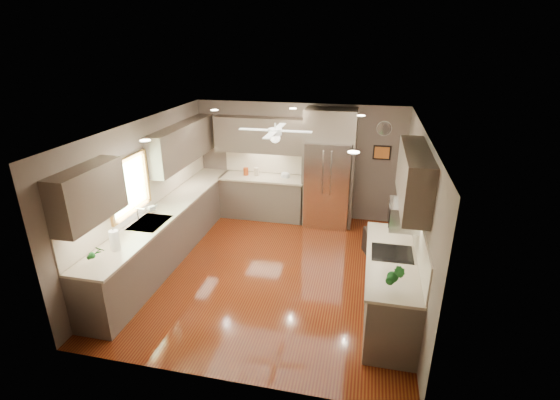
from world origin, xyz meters
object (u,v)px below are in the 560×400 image
at_px(refrigerator, 329,171).
at_px(potted_plant_right, 395,276).
at_px(canister_c, 256,171).
at_px(soap_bottle, 152,208).
at_px(paper_towel, 115,241).
at_px(stool, 376,242).
at_px(canister_a, 246,172).
at_px(potted_plant_left, 96,253).
at_px(bowl, 285,177).
at_px(microwave, 404,215).

bearing_deg(refrigerator, potted_plant_right, -72.08).
bearing_deg(canister_c, refrigerator, -3.29).
height_order(soap_bottle, potted_plant_right, potted_plant_right).
height_order(canister_c, paper_towel, paper_towel).
height_order(canister_c, stool, canister_c).
distance_m(refrigerator, stool, 1.82).
height_order(canister_a, potted_plant_left, potted_plant_left).
bearing_deg(paper_towel, potted_plant_right, -1.82).
height_order(potted_plant_left, bowl, potted_plant_left).
xyz_separation_m(potted_plant_left, paper_towel, (0.04, 0.37, -0.01)).
distance_m(canister_a, soap_bottle, 2.54).
distance_m(canister_a, potted_plant_left, 4.12).
xyz_separation_m(potted_plant_right, stool, (-0.16, 2.57, -0.86)).
bearing_deg(stool, potted_plant_right, -86.51).
xyz_separation_m(soap_bottle, potted_plant_right, (3.98, -1.43, 0.07)).
relative_size(potted_plant_right, paper_towel, 0.95).
relative_size(potted_plant_left, bowl, 1.43).
bearing_deg(paper_towel, bowl, 65.12).
bearing_deg(soap_bottle, potted_plant_left, -85.94).
bearing_deg(potted_plant_left, canister_a, 78.15).
height_order(potted_plant_right, refrigerator, refrigerator).
xyz_separation_m(bowl, paper_towel, (-1.70, -3.66, 0.11)).
relative_size(soap_bottle, bowl, 0.88).
height_order(canister_a, stool, canister_a).
distance_m(microwave, stool, 2.01).
bearing_deg(canister_a, canister_c, 7.04).
height_order(canister_a, microwave, microwave).
relative_size(stool, paper_towel, 1.52).
relative_size(soap_bottle, potted_plant_right, 0.58).
bearing_deg(potted_plant_right, canister_c, 126.24).
relative_size(potted_plant_left, stool, 0.59).
distance_m(potted_plant_right, stool, 2.71).
height_order(canister_c, potted_plant_left, potted_plant_left).
distance_m(potted_plant_left, potted_plant_right, 3.87).
xyz_separation_m(canister_a, refrigerator, (1.82, -0.06, 0.17)).
height_order(canister_a, refrigerator, refrigerator).
bearing_deg(soap_bottle, canister_a, 67.70).
bearing_deg(refrigerator, canister_c, 176.71).
bearing_deg(paper_towel, canister_c, 74.30).
relative_size(potted_plant_left, paper_towel, 0.89).
relative_size(canister_a, microwave, 0.32).
distance_m(soap_bottle, stool, 4.07).
xyz_separation_m(potted_plant_right, bowl, (-2.13, 3.78, -0.13)).
distance_m(potted_plant_left, paper_towel, 0.37).
distance_m(canister_c, soap_bottle, 2.66).
bearing_deg(refrigerator, potted_plant_left, -123.86).
height_order(canister_a, canister_c, canister_c).
relative_size(soap_bottle, refrigerator, 0.08).
xyz_separation_m(canister_a, stool, (2.86, -1.22, -0.78)).
bearing_deg(stool, canister_a, 156.99).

